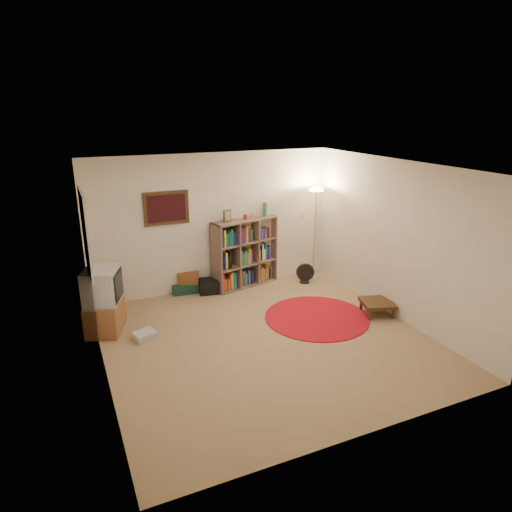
{
  "coord_description": "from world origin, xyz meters",
  "views": [
    {
      "loc": [
        -2.57,
        -5.37,
        3.25
      ],
      "look_at": [
        0.1,
        0.6,
        1.1
      ],
      "focal_mm": 32.0,
      "sensor_mm": 36.0,
      "label": 1
    }
  ],
  "objects_px": {
    "tv_stand": "(104,302)",
    "suitcase": "(187,287)",
    "floor_lamp": "(316,203)",
    "floor_fan": "(305,273)",
    "bookshelf": "(244,254)",
    "side_table": "(377,303)"
  },
  "relations": [
    {
      "from": "floor_fan",
      "to": "tv_stand",
      "type": "bearing_deg",
      "value": -153.71
    },
    {
      "from": "bookshelf",
      "to": "side_table",
      "type": "xyz_separation_m",
      "value": [
        1.5,
        -2.08,
        -0.43
      ]
    },
    {
      "from": "floor_fan",
      "to": "side_table",
      "type": "xyz_separation_m",
      "value": [
        0.38,
        -1.7,
        -0.01
      ]
    },
    {
      "from": "bookshelf",
      "to": "floor_lamp",
      "type": "xyz_separation_m",
      "value": [
        1.39,
        -0.22,
        0.89
      ]
    },
    {
      "from": "bookshelf",
      "to": "floor_lamp",
      "type": "bearing_deg",
      "value": -22.8
    },
    {
      "from": "bookshelf",
      "to": "floor_fan",
      "type": "relative_size",
      "value": 3.94
    },
    {
      "from": "bookshelf",
      "to": "tv_stand",
      "type": "distance_m",
      "value": 2.77
    },
    {
      "from": "suitcase",
      "to": "bookshelf",
      "type": "bearing_deg",
      "value": -2.38
    },
    {
      "from": "tv_stand",
      "to": "side_table",
      "type": "distance_m",
      "value": 4.31
    },
    {
      "from": "floor_lamp",
      "to": "floor_fan",
      "type": "bearing_deg",
      "value": -149.18
    },
    {
      "from": "tv_stand",
      "to": "suitcase",
      "type": "xyz_separation_m",
      "value": [
        1.54,
        1.0,
        -0.39
      ]
    },
    {
      "from": "suitcase",
      "to": "side_table",
      "type": "distance_m",
      "value": 3.41
    },
    {
      "from": "bookshelf",
      "to": "tv_stand",
      "type": "xyz_separation_m",
      "value": [
        -2.63,
        -0.87,
        -0.15
      ]
    },
    {
      "from": "suitcase",
      "to": "tv_stand",
      "type": "bearing_deg",
      "value": -142.17
    },
    {
      "from": "side_table",
      "to": "floor_fan",
      "type": "bearing_deg",
      "value": 102.61
    },
    {
      "from": "tv_stand",
      "to": "floor_lamp",
      "type": "bearing_deg",
      "value": 29.7
    },
    {
      "from": "bookshelf",
      "to": "tv_stand",
      "type": "height_order",
      "value": "bookshelf"
    },
    {
      "from": "floor_lamp",
      "to": "side_table",
      "type": "relative_size",
      "value": 2.93
    },
    {
      "from": "floor_fan",
      "to": "side_table",
      "type": "height_order",
      "value": "floor_fan"
    },
    {
      "from": "floor_lamp",
      "to": "tv_stand",
      "type": "xyz_separation_m",
      "value": [
        -4.02,
        -0.65,
        -1.03
      ]
    },
    {
      "from": "floor_lamp",
      "to": "floor_fan",
      "type": "height_order",
      "value": "floor_lamp"
    },
    {
      "from": "suitcase",
      "to": "side_table",
      "type": "relative_size",
      "value": 0.93
    }
  ]
}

